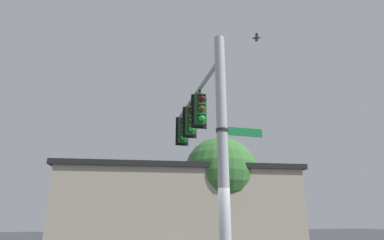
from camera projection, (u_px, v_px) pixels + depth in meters
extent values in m
cylinder|color=#ADB2B7|center=(223.00, 153.00, 7.74)|extent=(0.29, 0.29, 6.74)
cylinder|color=#ADB2B7|center=(194.00, 97.00, 11.14)|extent=(0.20, 5.61, 0.14)
cylinder|color=black|center=(200.00, 93.00, 10.38)|extent=(0.08, 0.08, 0.18)
cube|color=#194723|center=(200.00, 110.00, 10.19)|extent=(0.36, 0.30, 1.05)
sphere|color=#590F0F|center=(202.00, 98.00, 10.13)|extent=(0.22, 0.22, 0.22)
cube|color=#194723|center=(202.00, 95.00, 10.14)|extent=(0.24, 0.20, 0.03)
sphere|color=brown|center=(202.00, 108.00, 10.02)|extent=(0.22, 0.22, 0.22)
cube|color=#194723|center=(202.00, 105.00, 10.03)|extent=(0.24, 0.20, 0.03)
sphere|color=#1EE533|center=(202.00, 118.00, 9.91)|extent=(0.22, 0.22, 0.22)
cube|color=#194723|center=(202.00, 115.00, 9.92)|extent=(0.24, 0.20, 0.03)
cube|color=black|center=(199.00, 111.00, 10.35)|extent=(0.54, 0.03, 1.22)
cylinder|color=black|center=(191.00, 106.00, 11.58)|extent=(0.08, 0.08, 0.18)
cube|color=#194723|center=(191.00, 121.00, 11.39)|extent=(0.36, 0.30, 1.05)
sphere|color=#590F0F|center=(192.00, 111.00, 11.33)|extent=(0.22, 0.22, 0.22)
cube|color=#194723|center=(192.00, 108.00, 11.34)|extent=(0.24, 0.20, 0.03)
sphere|color=brown|center=(192.00, 120.00, 11.22)|extent=(0.22, 0.22, 0.22)
cube|color=#194723|center=(192.00, 117.00, 11.23)|extent=(0.24, 0.20, 0.03)
sphere|color=#1EE533|center=(192.00, 129.00, 11.11)|extent=(0.22, 0.22, 0.22)
cube|color=#194723|center=(192.00, 126.00, 11.13)|extent=(0.24, 0.20, 0.03)
cube|color=black|center=(190.00, 122.00, 11.55)|extent=(0.54, 0.03, 1.22)
cylinder|color=black|center=(183.00, 116.00, 12.78)|extent=(0.08, 0.08, 0.18)
cube|color=#194723|center=(183.00, 130.00, 12.60)|extent=(0.36, 0.30, 1.05)
sphere|color=#590F0F|center=(184.00, 121.00, 12.53)|extent=(0.22, 0.22, 0.22)
cube|color=#194723|center=(184.00, 118.00, 12.54)|extent=(0.24, 0.20, 0.03)
sphere|color=brown|center=(184.00, 129.00, 12.42)|extent=(0.22, 0.22, 0.22)
cube|color=#194723|center=(184.00, 127.00, 12.43)|extent=(0.24, 0.20, 0.03)
sphere|color=#1EE533|center=(184.00, 137.00, 12.31)|extent=(0.22, 0.22, 0.22)
cube|color=#194723|center=(184.00, 135.00, 12.33)|extent=(0.24, 0.20, 0.03)
cube|color=black|center=(182.00, 131.00, 12.75)|extent=(0.54, 0.03, 1.22)
cube|color=#147238|center=(245.00, 132.00, 8.08)|extent=(0.97, 0.04, 0.22)
cube|color=white|center=(245.00, 132.00, 8.10)|extent=(0.97, 0.02, 0.04)
cylinder|color=#262626|center=(222.00, 130.00, 7.93)|extent=(0.33, 0.33, 0.08)
ellipsoid|color=#4C4742|center=(257.00, 38.00, 10.26)|extent=(0.28, 0.19, 0.09)
cube|color=#4C4742|center=(257.00, 38.00, 10.28)|extent=(0.21, 0.35, 0.06)
cube|color=#4C4742|center=(257.00, 37.00, 10.24)|extent=(0.21, 0.34, 0.13)
cube|color=#A89E89|center=(177.00, 211.00, 19.76)|extent=(14.58, 9.15, 4.48)
cube|color=#193F1E|center=(173.00, 209.00, 23.74)|extent=(12.48, 2.36, 0.30)
cube|color=black|center=(178.00, 174.00, 20.49)|extent=(15.17, 9.51, 0.30)
cylinder|color=#4C3823|center=(222.00, 225.00, 17.93)|extent=(0.26, 0.26, 2.78)
sphere|color=#387533|center=(221.00, 174.00, 18.84)|extent=(4.57, 4.57, 4.57)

